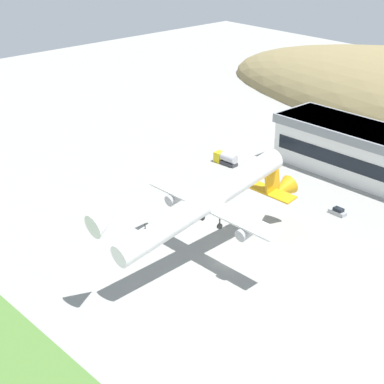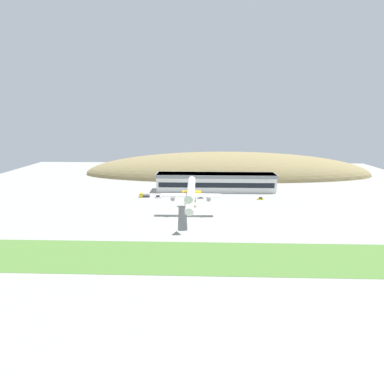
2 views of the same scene
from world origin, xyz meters
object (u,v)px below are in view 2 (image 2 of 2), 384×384
object	(u,v)px
service_car_0	(201,198)
terminal_building	(216,181)
service_car_2	(260,199)
cargo_airplane	(191,194)
service_car_1	(158,197)
fuel_truck	(145,195)
traffic_cone_0	(169,209)

from	to	relation	value
service_car_0	terminal_building	bearing A→B (deg)	63.68
terminal_building	service_car_2	world-z (taller)	terminal_building
terminal_building	cargo_airplane	size ratio (longest dim) A/B	1.71
service_car_0	service_car_1	xyz separation A→B (m)	(-28.13, 0.82, 0.01)
service_car_0	fuel_truck	size ratio (longest dim) A/B	0.58
cargo_airplane	traffic_cone_0	xyz separation A→B (m)	(-12.99, 10.90, -11.95)
service_car_1	service_car_0	bearing A→B (deg)	-1.67
terminal_building	fuel_truck	xyz separation A→B (m)	(-48.20, -19.22, -5.65)
terminal_building	service_car_1	bearing A→B (deg)	-151.66
fuel_truck	traffic_cone_0	size ratio (longest dim) A/B	11.89
terminal_building	service_car_1	xyz separation A→B (m)	(-38.93, -21.00, -6.49)
cargo_airplane	service_car_1	xyz separation A→B (m)	(-22.93, 35.70, -11.56)
service_car_0	traffic_cone_0	world-z (taller)	service_car_0
terminal_building	service_car_2	size ratio (longest dim) A/B	22.33
service_car_1	fuel_truck	size ratio (longest dim) A/B	0.65
terminal_building	cargo_airplane	bearing A→B (deg)	-105.76
service_car_0	traffic_cone_0	size ratio (longest dim) A/B	6.95
service_car_2	fuel_truck	world-z (taller)	fuel_truck
terminal_building	traffic_cone_0	bearing A→B (deg)	-122.33
service_car_1	fuel_truck	distance (m)	9.48
service_car_2	traffic_cone_0	distance (m)	61.56
terminal_building	service_car_0	size ratio (longest dim) A/B	21.25
service_car_2	service_car_1	bearing A→B (deg)	178.53
terminal_building	fuel_truck	world-z (taller)	terminal_building
service_car_0	service_car_2	world-z (taller)	service_car_0
traffic_cone_0	service_car_0	bearing A→B (deg)	52.81
terminal_building	service_car_2	distance (m)	36.71
terminal_building	cargo_airplane	world-z (taller)	cargo_airplane
fuel_truck	service_car_1	bearing A→B (deg)	-10.84
terminal_building	service_car_2	xyz separation A→B (m)	(28.08, -22.71, -6.57)
service_car_0	service_car_2	distance (m)	38.89
terminal_building	service_car_1	world-z (taller)	terminal_building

